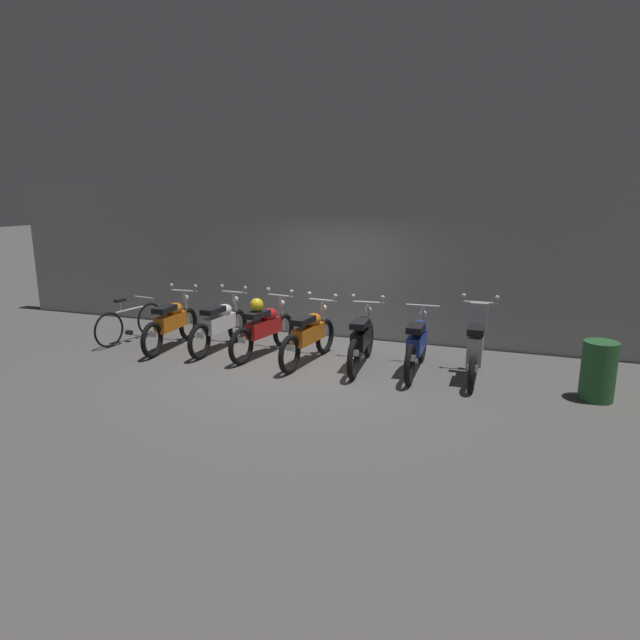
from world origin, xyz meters
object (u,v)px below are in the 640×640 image
object	(u,v)px
motorbike_slot_2	(264,327)
motorbike_slot_5	(417,343)
motorbike_slot_1	(220,324)
motorbike_slot_6	(476,347)
motorbike_slot_3	(309,335)
trash_bin	(598,371)
motorbike_slot_0	(171,323)
bicycle	(130,323)
motorbike_slot_4	(362,338)

from	to	relation	value
motorbike_slot_2	motorbike_slot_5	size ratio (longest dim) A/B	0.99
motorbike_slot_1	motorbike_slot_6	bearing A→B (deg)	-1.75
motorbike_slot_5	motorbike_slot_3	bearing A→B (deg)	-176.78
motorbike_slot_1	motorbike_slot_5	bearing A→B (deg)	-1.44
motorbike_slot_2	motorbike_slot_6	size ratio (longest dim) A/B	1.15
motorbike_slot_2	trash_bin	distance (m)	5.42
motorbike_slot_2	motorbike_slot_6	xyz separation A→B (m)	(3.70, -0.09, -0.00)
motorbike_slot_0	bicycle	world-z (taller)	motorbike_slot_0
motorbike_slot_1	motorbike_slot_3	world-z (taller)	same
motorbike_slot_3	bicycle	distance (m)	3.85
motorbike_slot_3	bicycle	xyz separation A→B (m)	(-3.84, 0.13, -0.13)
motorbike_slot_0	motorbike_slot_4	bearing A→B (deg)	1.27
motorbike_slot_1	motorbike_slot_2	world-z (taller)	same
motorbike_slot_3	motorbike_slot_5	xyz separation A→B (m)	(1.85, 0.10, -0.00)
motorbike_slot_0	motorbike_slot_1	size ratio (longest dim) A/B	1.00
motorbike_slot_2	bicycle	world-z (taller)	motorbike_slot_2
motorbike_slot_4	motorbike_slot_6	size ratio (longest dim) A/B	1.16
motorbike_slot_4	bicycle	bearing A→B (deg)	179.39
motorbike_slot_0	trash_bin	size ratio (longest dim) A/B	2.28
motorbike_slot_0	motorbike_slot_5	distance (m)	4.63
motorbike_slot_4	motorbike_slot_6	xyz separation A→B (m)	(1.85, -0.02, 0.04)
motorbike_slot_4	bicycle	world-z (taller)	motorbike_slot_4
motorbike_slot_6	bicycle	xyz separation A→B (m)	(-6.61, 0.08, -0.17)
motorbike_slot_1	motorbike_slot_2	xyz separation A→B (m)	(0.93, -0.05, 0.04)
trash_bin	motorbike_slot_3	bearing A→B (deg)	176.35
motorbike_slot_1	bicycle	bearing A→B (deg)	-178.11
motorbike_slot_3	motorbike_slot_1	bearing A→B (deg)	173.93
bicycle	trash_bin	distance (m)	8.33
motorbike_slot_1	motorbike_slot_4	distance (m)	2.78
motorbike_slot_0	bicycle	bearing A→B (deg)	172.83
motorbike_slot_1	motorbike_slot_5	size ratio (longest dim) A/B	1.00
motorbike_slot_4	motorbike_slot_5	bearing A→B (deg)	1.45
motorbike_slot_1	bicycle	size ratio (longest dim) A/B	1.14
motorbike_slot_2	trash_bin	xyz separation A→B (m)	(5.40, -0.43, -0.10)
motorbike_slot_5	trash_bin	distance (m)	2.66
motorbike_slot_3	motorbike_slot_4	xyz separation A→B (m)	(0.92, 0.08, 0.00)
motorbike_slot_3	trash_bin	xyz separation A→B (m)	(4.48, -0.29, -0.06)
motorbike_slot_2	motorbike_slot_3	bearing A→B (deg)	-8.75
motorbike_slot_0	motorbike_slot_1	distance (m)	0.95
motorbike_slot_3	motorbike_slot_6	bearing A→B (deg)	1.15
motorbike_slot_6	trash_bin	bearing A→B (deg)	-11.33
motorbike_slot_3	motorbike_slot_0	bearing A→B (deg)	-179.97
motorbike_slot_1	motorbike_slot_5	world-z (taller)	motorbike_slot_1
motorbike_slot_3	trash_bin	distance (m)	4.49
motorbike_slot_0	motorbike_slot_3	bearing A→B (deg)	0.03
bicycle	trash_bin	world-z (taller)	bicycle
motorbike_slot_6	trash_bin	distance (m)	1.74
motorbike_slot_3	motorbike_slot_6	distance (m)	2.77
motorbike_slot_3	trash_bin	size ratio (longest dim) A/B	2.27
motorbike_slot_3	bicycle	world-z (taller)	motorbike_slot_3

